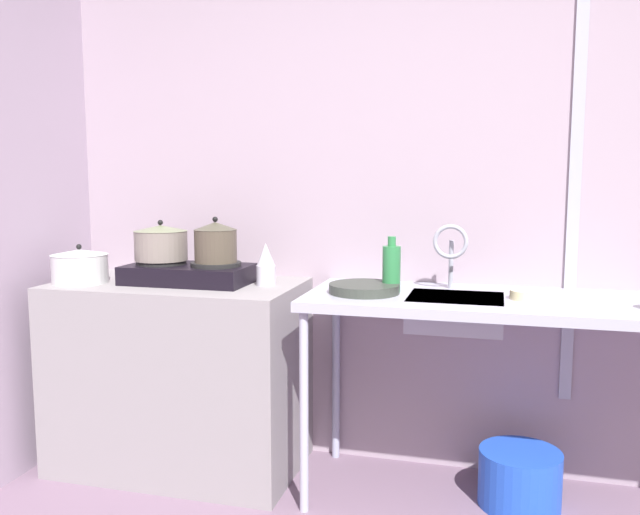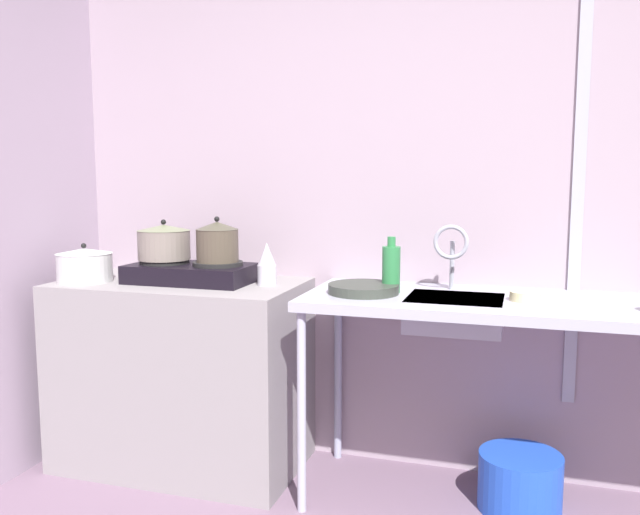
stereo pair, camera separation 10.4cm
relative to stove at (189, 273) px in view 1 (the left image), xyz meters
The scene contains 15 objects.
wall_back 1.32m from the stove, 16.17° to the left, with size 4.67×0.10×2.48m, color #A08D9B.
wall_metal_strip 1.73m from the stove, 10.30° to the left, with size 0.05×0.01×1.98m, color #A2A4B4.
counter_concrete 0.48m from the stove, behind, with size 1.10×0.61×0.86m, color gray.
counter_sink 1.47m from the stove, ahead, with size 1.78×0.61×0.86m.
stove is the anchor object (origin of this frame).
pot_on_left_burner 0.19m from the stove, behind, with size 0.24×0.24×0.18m.
pot_on_right_burner 0.20m from the stove, ahead, with size 0.19×0.19×0.20m.
pot_beside_stove 0.49m from the stove, 165.70° to the right, with size 0.25×0.25×0.18m.
percolator 0.36m from the stove, ahead, with size 0.09×0.09×0.19m.
sink_basin 1.19m from the stove, ahead, with size 0.37×0.32×0.13m, color #A2A4B4.
faucet 1.16m from the stove, ahead, with size 0.15×0.08×0.28m.
frying_pan 0.81m from the stove, ahead, with size 0.29×0.29×0.04m, color #333831.
small_bowl_on_drainboard 1.45m from the stove, ahead, with size 0.12×0.12×0.04m, color beige.
bottle_by_sink 0.92m from the stove, ahead, with size 0.08×0.08×0.23m.
bucket_on_floor 1.66m from the stove, ahead, with size 0.33×0.33×0.23m, color blue.
Camera 1 is at (0.10, -1.08, 1.35)m, focal length 37.03 mm.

